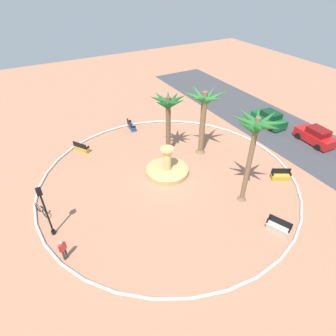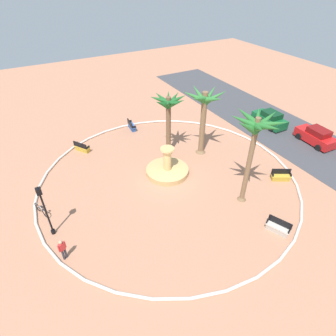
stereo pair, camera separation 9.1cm
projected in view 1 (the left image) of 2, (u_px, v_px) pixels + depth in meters
The scene contains 16 objects.
ground_plane at pixel (168, 179), 23.96m from camera, with size 80.00×80.00×0.00m, color tan.
plaza_curb at pixel (168, 178), 23.90m from camera, with size 21.45×21.45×0.20m, color silver.
street_asphalt at pixel (292, 136), 29.90m from camera, with size 48.00×8.00×0.03m, color #424247.
fountain at pixel (167, 170), 24.47m from camera, with size 3.70×3.70×2.55m.
palm_tree_near_fountain at pixel (255, 133), 18.47m from camera, with size 3.70×3.54×7.26m.
palm_tree_by_curb at pixel (204, 109), 24.68m from camera, with size 4.04×3.91×6.34m.
palm_tree_mid_plaza at pixel (169, 109), 24.65m from camera, with size 3.29×3.25×5.88m.
bench_east at pixel (278, 227), 19.18m from camera, with size 1.67×1.09×1.00m.
bench_west at pixel (82, 148), 27.30m from camera, with size 1.62×1.29×1.00m.
bench_north at pixel (131, 126), 30.89m from camera, with size 1.64×0.63×1.00m.
bench_southeast at pixel (281, 176), 23.75m from camera, with size 1.22×1.64×1.00m.
lamppost at pixel (45, 208), 17.75m from camera, with size 0.32×0.32×4.16m.
bicycle_red_frame at pixel (41, 210), 20.46m from camera, with size 1.63×0.71×0.94m.
person_cyclist_helmet at pixel (63, 249), 17.06m from camera, with size 0.33×0.49×1.62m.
parked_car_leftmost at pixel (269, 119), 31.43m from camera, with size 4.03×1.97×1.67m.
parked_car_second at pixel (315, 136), 28.34m from camera, with size 4.09×2.09×1.67m.
Camera 1 is at (16.31, -9.17, 14.99)m, focal length 30.13 mm.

